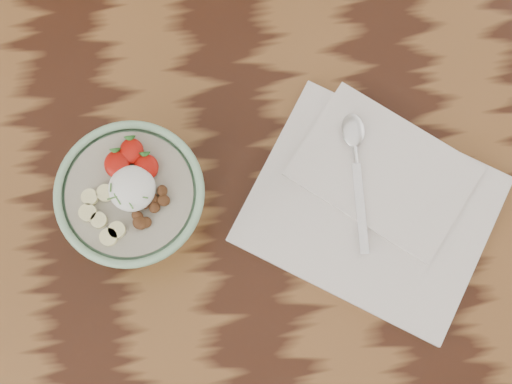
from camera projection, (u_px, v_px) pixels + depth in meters
table at (98, 278)px, 96.86cm from camera, size 160.00×90.00×75.00cm
breakfast_bowl at (134, 199)px, 83.73cm from camera, size 17.15×17.15×11.74cm
napkin at (374, 201)px, 88.91cm from camera, size 36.88×35.40×1.77cm
spoon at (355, 150)px, 88.86cm from camera, size 3.29×17.98×0.94cm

